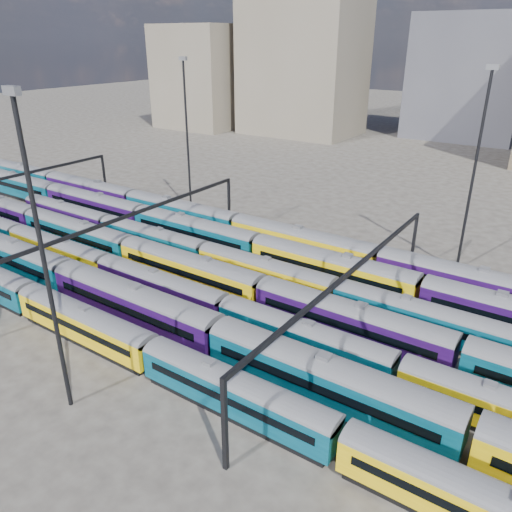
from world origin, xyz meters
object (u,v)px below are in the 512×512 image
Objects in this scene: rake_1 at (218,334)px; mast_2 at (42,253)px; rake_0 at (152,351)px; rake_2 at (303,335)px.

mast_2 is at bearing -118.36° from rake_1.
rake_0 is 14.13m from rake_2.
mast_2 reaches higher than rake_0.
rake_1 is 1.03× the size of rake_2.
rake_2 is 24.19m from mast_2.
mast_2 is (-2.76, -7.00, 11.56)m from rake_0.
rake_1 is 17.55m from mast_2.
rake_1 reaches higher than rake_2.
rake_1 is at bearing -141.45° from rake_2.
rake_1 is 5.29× the size of mast_2.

